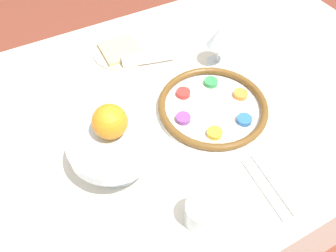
{
  "coord_description": "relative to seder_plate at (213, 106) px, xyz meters",
  "views": [
    {
      "loc": [
        0.34,
        0.55,
        1.45
      ],
      "look_at": [
        0.1,
        0.09,
        0.8
      ],
      "focal_mm": 35.0,
      "sensor_mm": 36.0,
      "label": 1
    }
  ],
  "objects": [
    {
      "name": "bread_plate",
      "position": [
        0.13,
        -0.35,
        -0.01
      ],
      "size": [
        0.18,
        0.18,
        0.02
      ],
      "color": "beige",
      "rests_on": "dining_table"
    },
    {
      "name": "cup_mid",
      "position": [
        0.2,
        0.26,
        0.02
      ],
      "size": [
        0.07,
        0.07,
        0.06
      ],
      "color": "silver",
      "rests_on": "dining_table"
    },
    {
      "name": "orange_fruit",
      "position": [
        0.3,
        0.03,
        0.13
      ],
      "size": [
        0.08,
        0.08,
        0.08
      ],
      "color": "orange",
      "rests_on": "fruit_stand"
    },
    {
      "name": "fork_left",
      "position": [
        -0.0,
        0.26,
        -0.01
      ],
      "size": [
        0.03,
        0.17,
        0.01
      ],
      "color": "silver",
      "rests_on": "dining_table"
    },
    {
      "name": "ground_plane",
      "position": [
        0.06,
        -0.07,
        -0.78
      ],
      "size": [
        8.0,
        8.0,
        0.0
      ],
      "primitive_type": "plane",
      "color": "brown"
    },
    {
      "name": "wine_glass",
      "position": [
        -0.12,
        -0.17,
        0.08
      ],
      "size": [
        0.08,
        0.08,
        0.13
      ],
      "color": "silver",
      "rests_on": "dining_table"
    },
    {
      "name": "seder_plate",
      "position": [
        0.0,
        0.0,
        0.0
      ],
      "size": [
        0.3,
        0.3,
        0.03
      ],
      "color": "silver",
      "rests_on": "dining_table"
    },
    {
      "name": "napkin_roll",
      "position": [
        0.07,
        -0.27,
        0.0
      ],
      "size": [
        0.17,
        0.08,
        0.04
      ],
      "color": "white",
      "rests_on": "dining_table"
    },
    {
      "name": "dining_table",
      "position": [
        0.06,
        -0.07,
        -0.4
      ],
      "size": [
        1.48,
        0.93,
        0.76
      ],
      "color": "silver",
      "rests_on": "ground_plane"
    },
    {
      "name": "fruit_stand",
      "position": [
        0.3,
        0.04,
        0.07
      ],
      "size": [
        0.2,
        0.2,
        0.11
      ],
      "color": "silver",
      "rests_on": "dining_table"
    },
    {
      "name": "fork_right",
      "position": [
        0.03,
        0.26,
        -0.01
      ],
      "size": [
        0.03,
        0.17,
        0.01
      ],
      "color": "silver",
      "rests_on": "dining_table"
    }
  ]
}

